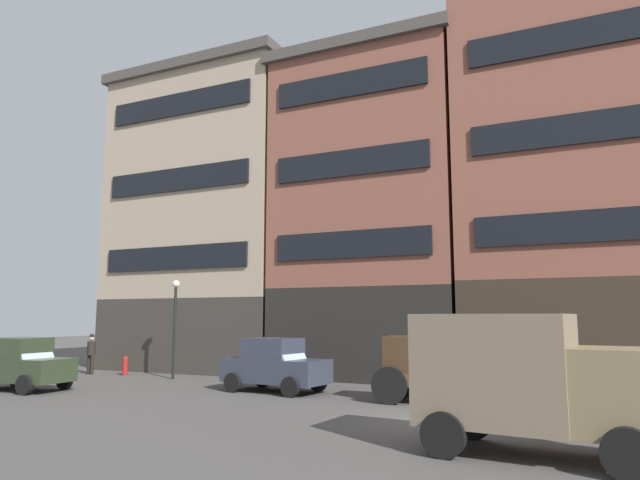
% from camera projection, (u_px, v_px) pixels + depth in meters
% --- Properties ---
extents(ground_plane, '(120.00, 120.00, 0.00)m').
position_uv_depth(ground_plane, '(442.00, 421.00, 14.18)').
color(ground_plane, '#4C4947').
extents(building_far_left, '(10.07, 7.48, 15.16)m').
position_uv_depth(building_far_left, '(219.00, 221.00, 30.03)').
color(building_far_left, '#38332D').
rests_on(building_far_left, ground_plane).
extents(building_center_left, '(8.42, 7.48, 14.37)m').
position_uv_depth(building_center_left, '(379.00, 215.00, 26.23)').
color(building_center_left, black).
rests_on(building_center_left, ground_plane).
extents(building_center_right, '(10.44, 7.48, 18.09)m').
position_uv_depth(building_center_right, '(595.00, 152.00, 22.64)').
color(building_center_right, '#33281E').
rests_on(building_center_right, ground_plane).
extents(cargo_wagon, '(2.95, 1.61, 1.98)m').
position_uv_depth(cargo_wagon, '(426.00, 364.00, 17.17)').
color(cargo_wagon, brown).
rests_on(cargo_wagon, ground_plane).
extents(draft_horse, '(2.35, 0.66, 2.30)m').
position_uv_depth(draft_horse, '(529.00, 363.00, 15.94)').
color(draft_horse, black).
rests_on(draft_horse, ground_plane).
extents(delivery_truck_far, '(4.49, 2.49, 2.62)m').
position_uv_depth(delivery_truck_far, '(527.00, 378.00, 10.69)').
color(delivery_truck_far, '#7A6B4C').
rests_on(delivery_truck_far, ground_plane).
extents(sedan_dark, '(3.78, 2.02, 1.83)m').
position_uv_depth(sedan_dark, '(20.00, 364.00, 20.14)').
color(sedan_dark, '#2D3823').
rests_on(sedan_dark, ground_plane).
extents(sedan_parked_curb, '(3.86, 2.20, 1.83)m').
position_uv_depth(sedan_parked_curb, '(275.00, 365.00, 19.72)').
color(sedan_parked_curb, '#333847').
rests_on(sedan_parked_curb, ground_plane).
extents(pedestrian_officer, '(0.42, 0.42, 1.79)m').
position_uv_depth(pedestrian_officer, '(91.00, 352.00, 25.78)').
color(pedestrian_officer, black).
rests_on(pedestrian_officer, ground_plane).
extents(streetlamp_curbside, '(0.32, 0.32, 4.12)m').
position_uv_depth(streetlamp_curbside, '(175.00, 314.00, 24.07)').
color(streetlamp_curbside, black).
rests_on(streetlamp_curbside, ground_plane).
extents(fire_hydrant_curbside, '(0.24, 0.24, 0.83)m').
position_uv_depth(fire_hydrant_curbside, '(125.00, 366.00, 25.26)').
color(fire_hydrant_curbside, maroon).
rests_on(fire_hydrant_curbside, ground_plane).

